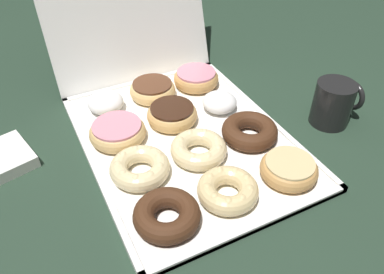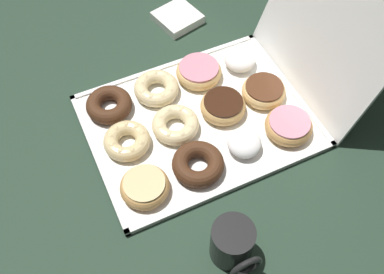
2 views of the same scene
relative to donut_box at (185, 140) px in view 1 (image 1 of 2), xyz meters
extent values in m
plane|color=#233828|center=(0.00, 0.00, -0.01)|extent=(3.00, 3.00, 0.00)
cube|color=white|center=(0.00, 0.00, 0.00)|extent=(0.42, 0.54, 0.01)
cube|color=white|center=(0.00, -0.26, 0.00)|extent=(0.42, 0.01, 0.01)
cube|color=white|center=(0.00, 0.26, 0.00)|extent=(0.42, 0.01, 0.01)
cube|color=white|center=(-0.20, 0.00, 0.00)|extent=(0.01, 0.54, 0.01)
cube|color=white|center=(0.20, 0.00, 0.00)|extent=(0.01, 0.54, 0.01)
torus|color=#472816|center=(-0.13, -0.19, 0.02)|extent=(0.12, 0.12, 0.04)
torus|color=#EACC8C|center=(-0.01, -0.19, 0.02)|extent=(0.11, 0.11, 0.04)
sphere|color=#EACC8C|center=(0.03, -0.19, 0.03)|extent=(0.02, 0.02, 0.02)
sphere|color=#EACC8C|center=(0.02, -0.16, 0.03)|extent=(0.02, 0.02, 0.02)
sphere|color=#EACC8C|center=(0.00, -0.15, 0.03)|extent=(0.02, 0.02, 0.02)
sphere|color=#EACC8C|center=(-0.02, -0.15, 0.03)|extent=(0.02, 0.02, 0.02)
sphere|color=#EACC8C|center=(-0.04, -0.17, 0.03)|extent=(0.02, 0.02, 0.02)
sphere|color=#EACC8C|center=(-0.04, -0.20, 0.03)|extent=(0.02, 0.02, 0.02)
sphere|color=#EACC8C|center=(-0.02, -0.22, 0.03)|extent=(0.02, 0.02, 0.02)
sphere|color=#EACC8C|center=(0.00, -0.22, 0.03)|extent=(0.02, 0.02, 0.02)
sphere|color=#EACC8C|center=(0.02, -0.21, 0.03)|extent=(0.02, 0.02, 0.02)
torus|color=tan|center=(0.13, -0.19, 0.02)|extent=(0.11, 0.11, 0.04)
cylinder|color=#EACC8C|center=(0.13, -0.19, 0.04)|extent=(0.09, 0.09, 0.01)
torus|color=beige|center=(-0.13, -0.06, 0.02)|extent=(0.12, 0.12, 0.04)
sphere|color=beige|center=(-0.09, -0.06, 0.03)|extent=(0.02, 0.02, 0.02)
sphere|color=beige|center=(-0.10, -0.03, 0.03)|extent=(0.02, 0.02, 0.02)
sphere|color=beige|center=(-0.12, -0.02, 0.03)|extent=(0.02, 0.02, 0.02)
sphere|color=beige|center=(-0.15, -0.02, 0.03)|extent=(0.02, 0.02, 0.02)
sphere|color=beige|center=(-0.16, -0.05, 0.03)|extent=(0.02, 0.02, 0.02)
sphere|color=beige|center=(-0.16, -0.07, 0.03)|extent=(0.02, 0.02, 0.02)
sphere|color=beige|center=(-0.15, -0.09, 0.03)|extent=(0.02, 0.02, 0.02)
sphere|color=beige|center=(-0.12, -0.10, 0.03)|extent=(0.02, 0.02, 0.02)
sphere|color=beige|center=(-0.10, -0.09, 0.03)|extent=(0.02, 0.02, 0.02)
torus|color=beige|center=(0.00, -0.06, 0.02)|extent=(0.12, 0.12, 0.04)
sphere|color=beige|center=(0.04, -0.06, 0.03)|extent=(0.02, 0.02, 0.02)
sphere|color=beige|center=(0.03, -0.03, 0.03)|extent=(0.02, 0.02, 0.02)
sphere|color=beige|center=(0.00, -0.02, 0.03)|extent=(0.02, 0.02, 0.02)
sphere|color=beige|center=(-0.03, -0.03, 0.03)|extent=(0.02, 0.02, 0.02)
sphere|color=beige|center=(-0.04, -0.06, 0.03)|extent=(0.02, 0.02, 0.02)
sphere|color=beige|center=(-0.03, -0.09, 0.03)|extent=(0.02, 0.02, 0.02)
sphere|color=beige|center=(0.00, -0.10, 0.03)|extent=(0.02, 0.02, 0.02)
sphere|color=beige|center=(0.03, -0.09, 0.03)|extent=(0.02, 0.02, 0.02)
torus|color=#472816|center=(0.12, -0.06, 0.02)|extent=(0.12, 0.12, 0.04)
torus|color=#E5B770|center=(-0.13, 0.06, 0.02)|extent=(0.12, 0.12, 0.04)
cylinder|color=pink|center=(-0.13, 0.06, 0.04)|extent=(0.10, 0.10, 0.01)
torus|color=tan|center=(0.00, 0.07, 0.02)|extent=(0.11, 0.11, 0.04)
cylinder|color=#381E11|center=(0.00, 0.07, 0.04)|extent=(0.10, 0.10, 0.01)
ellipsoid|color=white|center=(0.12, 0.06, 0.03)|extent=(0.08, 0.08, 0.04)
ellipsoid|color=white|center=(-0.12, 0.18, 0.03)|extent=(0.08, 0.08, 0.04)
torus|color=#E5B770|center=(0.00, 0.19, 0.02)|extent=(0.11, 0.11, 0.04)
cylinder|color=#59331E|center=(0.00, 0.19, 0.04)|extent=(0.10, 0.10, 0.01)
torus|color=tan|center=(0.12, 0.18, 0.02)|extent=(0.12, 0.12, 0.04)
cylinder|color=pink|center=(0.12, 0.18, 0.04)|extent=(0.10, 0.10, 0.01)
cylinder|color=black|center=(0.33, -0.08, 0.05)|extent=(0.09, 0.09, 0.10)
cylinder|color=black|center=(0.33, -0.08, 0.09)|extent=(0.08, 0.08, 0.01)
torus|color=black|center=(0.39, -0.08, 0.05)|extent=(0.01, 0.07, 0.07)
cube|color=white|center=(-0.37, 0.11, 0.01)|extent=(0.14, 0.14, 0.03)
camera|label=1|loc=(-0.28, -0.58, 0.54)|focal=35.82mm
camera|label=2|loc=(0.59, -0.29, 0.90)|focal=41.53mm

